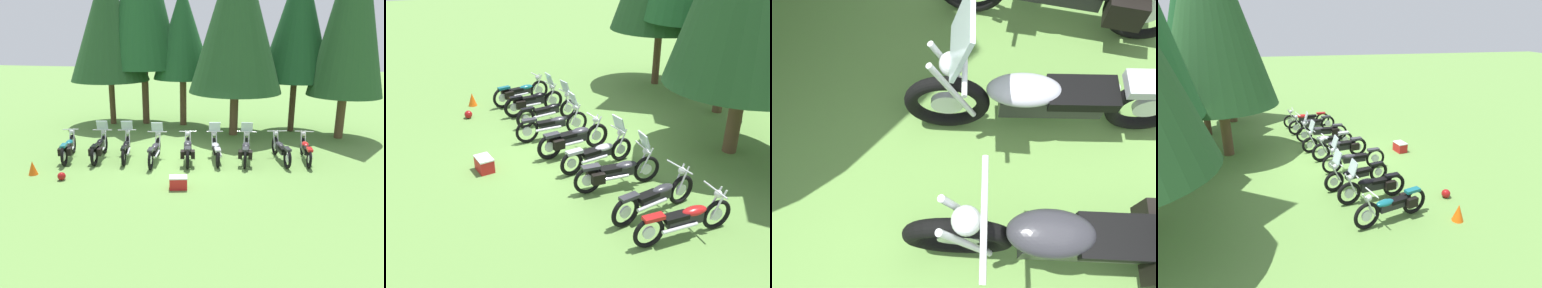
% 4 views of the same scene
% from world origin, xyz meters
% --- Properties ---
extents(ground_plane, '(80.00, 80.00, 0.00)m').
position_xyz_m(ground_plane, '(0.00, 0.00, 0.00)').
color(ground_plane, '#608C42').
extents(motorcycle_0, '(0.91, 2.23, 1.03)m').
position_xyz_m(motorcycle_0, '(-4.43, -0.74, 0.46)').
color(motorcycle_0, black).
rests_on(motorcycle_0, ground_plane).
extents(motorcycle_1, '(0.83, 2.20, 1.38)m').
position_xyz_m(motorcycle_1, '(-3.28, -0.50, 0.47)').
color(motorcycle_1, black).
rests_on(motorcycle_1, ground_plane).
extents(motorcycle_2, '(0.88, 2.25, 1.35)m').
position_xyz_m(motorcycle_2, '(-2.32, -0.20, 0.44)').
color(motorcycle_2, black).
rests_on(motorcycle_2, ground_plane).
extents(motorcycle_3, '(0.75, 2.36, 1.37)m').
position_xyz_m(motorcycle_3, '(-1.12, -0.35, 0.47)').
color(motorcycle_3, black).
rests_on(motorcycle_3, ground_plane).
extents(motorcycle_4, '(0.85, 2.26, 1.03)m').
position_xyz_m(motorcycle_4, '(0.09, -0.12, 0.47)').
color(motorcycle_4, black).
rests_on(motorcycle_4, ground_plane).
extents(motorcycle_5, '(0.77, 2.21, 1.34)m').
position_xyz_m(motorcycle_5, '(1.09, 0.28, 0.44)').
color(motorcycle_5, black).
rests_on(motorcycle_5, ground_plane).
extents(motorcycle_6, '(0.76, 2.29, 1.37)m').
position_xyz_m(motorcycle_6, '(2.21, 0.33, 0.47)').
color(motorcycle_6, black).
rests_on(motorcycle_6, ground_plane).
extents(motorcycle_7, '(0.89, 2.29, 1.01)m').
position_xyz_m(motorcycle_7, '(3.50, 0.70, 0.44)').
color(motorcycle_7, black).
rests_on(motorcycle_7, ground_plane).
extents(motorcycle_8, '(0.72, 2.32, 1.00)m').
position_xyz_m(motorcycle_8, '(4.41, 0.88, 0.45)').
color(motorcycle_8, black).
rests_on(motorcycle_8, ground_plane).
extents(picnic_cooler, '(0.62, 0.50, 0.39)m').
position_xyz_m(picnic_cooler, '(0.33, -2.64, 0.20)').
color(picnic_cooler, red).
rests_on(picnic_cooler, ground_plane).
extents(traffic_cone, '(0.32, 0.32, 0.48)m').
position_xyz_m(traffic_cone, '(-4.80, -2.48, 0.24)').
color(traffic_cone, '#EA590F').
rests_on(traffic_cone, ground_plane).
extents(dropped_helmet, '(0.27, 0.27, 0.27)m').
position_xyz_m(dropped_helmet, '(-3.59, -2.73, 0.13)').
color(dropped_helmet, maroon).
rests_on(dropped_helmet, ground_plane).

